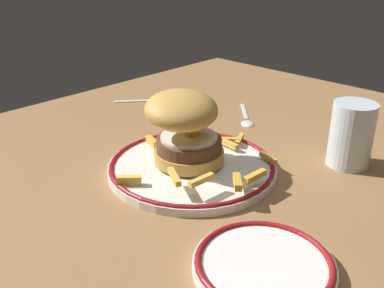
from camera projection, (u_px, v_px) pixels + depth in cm
name	position (u px, v px, depth cm)	size (l,w,h in cm)	color
ground_plane	(212.00, 188.00, 67.28)	(117.44, 99.54, 4.00)	olive
dinner_plate	(192.00, 166.00, 67.65)	(25.63, 25.63, 1.60)	white
burger	(185.00, 127.00, 65.57)	(15.00, 15.19, 11.27)	#C19041
fries_pile	(208.00, 161.00, 65.61)	(25.42, 23.09, 2.30)	#E5AF4C
water_glass	(351.00, 139.00, 68.43)	(6.64, 6.64, 10.17)	silver
side_plate	(264.00, 265.00, 46.81)	(15.22, 15.22, 1.60)	white
fork	(148.00, 100.00, 98.72)	(11.95, 10.27, 0.36)	silver
spoon	(247.00, 120.00, 87.17)	(10.89, 10.31, 0.90)	silver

